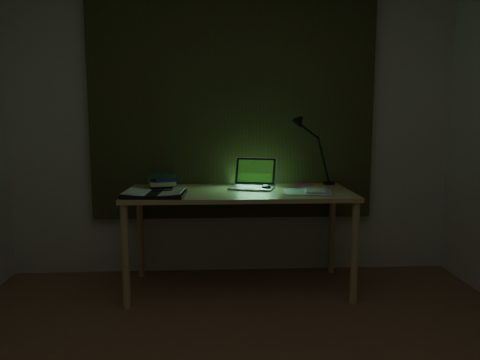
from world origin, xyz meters
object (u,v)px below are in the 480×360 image
object	(u,v)px
open_textbook	(154,194)
laptop	(252,174)
desk	(239,240)
desk_lamp	(330,153)
book_stack	(162,180)
loose_papers	(308,191)

from	to	relation	value
open_textbook	laptop	bearing A→B (deg)	25.87
desk	desk_lamp	size ratio (longest dim) A/B	3.24
book_stack	loose_papers	distance (m)	1.07
loose_papers	desk_lamp	distance (m)	0.48
book_stack	desk_lamp	xyz separation A→B (m)	(1.27, 0.11, 0.19)
loose_papers	open_textbook	bearing A→B (deg)	-173.71
book_stack	desk_lamp	distance (m)	1.29
loose_papers	laptop	bearing A→B (deg)	158.50
desk	desk_lamp	world-z (taller)	desk_lamp
open_textbook	book_stack	bearing A→B (deg)	91.67
desk	loose_papers	world-z (taller)	loose_papers
laptop	desk_lamp	bearing A→B (deg)	33.47
desk	open_textbook	bearing A→B (deg)	-162.20
book_stack	loose_papers	xyz separation A→B (m)	(1.04, -0.24, -0.05)
desk	loose_papers	xyz separation A→B (m)	(0.48, -0.07, 0.37)
open_textbook	loose_papers	world-z (taller)	open_textbook
laptop	book_stack	world-z (taller)	laptop
laptop	open_textbook	xyz separation A→B (m)	(-0.67, -0.27, -0.09)
desk	open_textbook	world-z (taller)	open_textbook
laptop	open_textbook	world-z (taller)	laptop
loose_papers	desk_lamp	xyz separation A→B (m)	(0.23, 0.35, 0.24)
desk	book_stack	distance (m)	0.72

